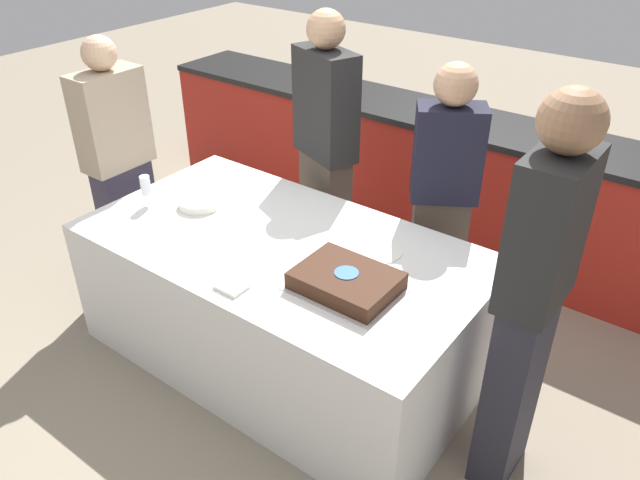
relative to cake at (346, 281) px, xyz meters
name	(u,v)px	position (x,y,z in m)	size (l,w,h in m)	color
ground_plane	(286,354)	(-0.48, 0.13, -0.77)	(14.00, 14.00, 0.00)	gray
back_counter	(433,176)	(-0.48, 1.76, -0.31)	(4.40, 0.58, 0.92)	#A82319
dining_table	(284,301)	(-0.48, 0.13, -0.41)	(2.03, 1.11, 0.73)	white
cake	(346,281)	(0.00, 0.00, 0.00)	(0.47, 0.37, 0.09)	#B7B2AD
plate_stack	(200,203)	(-1.07, 0.15, -0.02)	(0.23, 0.23, 0.04)	white
wine_glass	(146,186)	(-1.30, -0.01, 0.07)	(0.06, 0.06, 0.18)	white
side_plate_near_cake	(379,251)	(-0.04, 0.34, -0.04)	(0.22, 0.22, 0.00)	white
utensil_pile	(231,286)	(-0.41, -0.30, -0.03)	(0.13, 0.11, 0.02)	white
person_cutting_cake	(443,198)	(0.00, 0.90, 0.03)	(0.40, 0.35, 1.53)	#4C4238
person_seated_left	(120,166)	(-1.71, 0.13, 0.03)	(0.20, 0.40, 1.55)	#383347
person_seated_right	(532,302)	(0.76, 0.13, 0.15)	(0.22, 0.36, 1.75)	#282833
person_standing_back	(325,151)	(-0.78, 0.90, 0.10)	(0.46, 0.34, 1.68)	#4C4238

